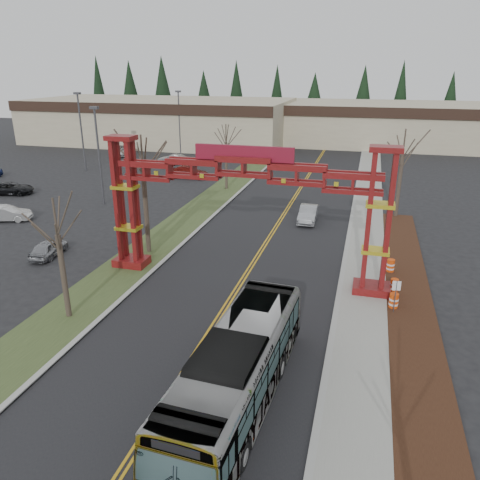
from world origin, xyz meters
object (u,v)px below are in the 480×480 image
(bare_tree_median_near, at_px, (58,235))
(bare_tree_right_far, at_px, (403,155))
(parked_car_far_a, at_px, (173,159))
(light_pole_near, at_px, (98,149))
(street_sign, at_px, (396,290))
(light_pole_far, at_px, (179,118))
(gateway_arch, at_px, (244,189))
(parked_car_near_b, at_px, (6,214))
(parked_car_near_a, at_px, (48,248))
(barrel_north, at_px, (390,266))
(parked_car_near_c, at_px, (11,188))
(barrel_south, at_px, (394,301))
(silver_sedan, at_px, (308,214))
(light_pole_mid, at_px, (81,126))
(retail_building_east, at_px, (388,124))
(bare_tree_median_mid, at_px, (143,168))
(parked_car_far_b, at_px, (123,151))
(parked_car_mid_a, at_px, (189,172))
(barrel_mid, at_px, (394,286))
(retail_building_west, at_px, (161,120))

(bare_tree_median_near, distance_m, bare_tree_right_far, 29.94)
(parked_car_far_a, xyz_separation_m, light_pole_near, (1.31, -20.77, 4.77))
(light_pole_near, distance_m, street_sign, 31.79)
(light_pole_far, bearing_deg, gateway_arch, -63.03)
(parked_car_near_b, bearing_deg, parked_car_near_a, -144.73)
(parked_car_far_a, bearing_deg, bare_tree_median_near, 12.80)
(bare_tree_right_far, bearing_deg, barrel_north, -93.53)
(parked_car_near_c, bearing_deg, light_pole_near, -107.86)
(parked_car_far_a, distance_m, barrel_south, 45.93)
(barrel_south, bearing_deg, bare_tree_median_near, -161.89)
(silver_sedan, distance_m, light_pole_mid, 34.63)
(retail_building_east, distance_m, bare_tree_median_near, 71.57)
(light_pole_far, distance_m, barrel_north, 50.56)
(bare_tree_right_far, xyz_separation_m, light_pole_mid, (-38.88, 10.44, 0.13))
(gateway_arch, xyz_separation_m, bare_tree_median_mid, (-8.00, 2.66, 0.31))
(street_sign, bearing_deg, barrel_south, 90.14)
(parked_car_far_b, bearing_deg, bare_tree_right_far, -39.02)
(parked_car_near_a, xyz_separation_m, barrel_north, (23.81, 3.50, -0.14))
(parked_car_near_c, distance_m, street_sign, 42.27)
(parked_car_near_b, relative_size, bare_tree_right_far, 0.53)
(light_pole_mid, bearing_deg, retail_building_east, 41.92)
(retail_building_east, xyz_separation_m, bare_tree_median_near, (-18.00, -69.25, 1.24))
(gateway_arch, bearing_deg, light_pole_mid, 136.88)
(parked_car_mid_a, distance_m, light_pole_far, 18.77)
(parked_car_mid_a, distance_m, parked_car_far_a, 9.26)
(light_pole_mid, distance_m, barrel_south, 48.01)
(retail_building_east, bearing_deg, barrel_north, -90.79)
(gateway_arch, distance_m, street_sign, 10.53)
(bare_tree_median_mid, bearing_deg, barrel_mid, -7.22)
(bare_tree_median_near, relative_size, barrel_mid, 7.43)
(parked_car_near_c, distance_m, bare_tree_median_near, 30.81)
(gateway_arch, relative_size, light_pole_mid, 1.83)
(light_pole_far, bearing_deg, bare_tree_right_far, -39.64)
(light_pole_near, bearing_deg, street_sign, -29.78)
(retail_building_east, bearing_deg, bare_tree_median_mid, -106.89)
(retail_building_west, xyz_separation_m, bare_tree_median_mid, (22.00, -51.29, 2.53))
(barrel_mid, bearing_deg, light_pole_far, 126.26)
(parked_car_far_b, relative_size, bare_tree_right_far, 0.68)
(parked_car_near_a, height_order, street_sign, street_sign)
(parked_car_far_b, relative_size, barrel_mid, 5.91)
(retail_building_west, xyz_separation_m, light_pole_near, (11.86, -40.51, 1.71))
(silver_sedan, bearing_deg, bare_tree_median_near, -118.34)
(bare_tree_right_far, relative_size, barrel_mid, 8.72)
(parked_car_near_b, bearing_deg, bare_tree_median_mid, -122.71)
(parked_car_near_c, distance_m, bare_tree_median_mid, 25.22)
(parked_car_far_a, bearing_deg, light_pole_far, -167.06)
(parked_car_near_a, bearing_deg, barrel_south, 168.90)
(bare_tree_median_mid, bearing_deg, parked_car_far_b, 121.07)
(retail_building_east, xyz_separation_m, bare_tree_median_mid, (-18.00, -59.29, 2.78))
(retail_building_west, relative_size, bare_tree_right_far, 5.80)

